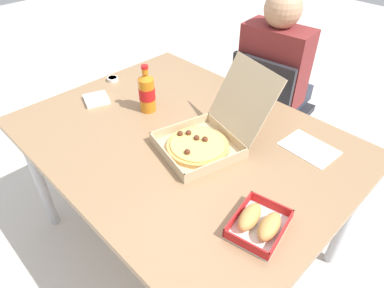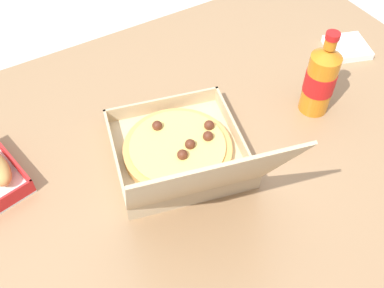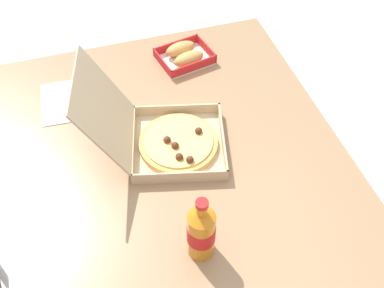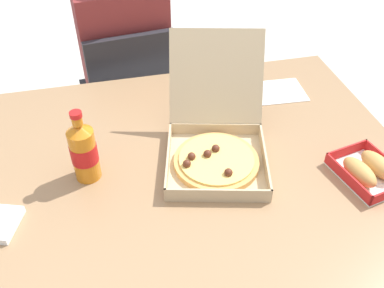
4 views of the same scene
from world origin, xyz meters
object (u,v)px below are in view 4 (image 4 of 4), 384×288
at_px(chair, 130,96).
at_px(paper_menu, 275,92).
at_px(pizza_box_open, 216,146).
at_px(bread_side_box, 368,170).
at_px(cola_bottle, 84,151).
at_px(diner_person, 123,49).

relative_size(chair, paper_menu, 3.95).
height_order(pizza_box_open, bread_side_box, pizza_box_open).
height_order(chair, paper_menu, chair).
xyz_separation_m(cola_bottle, paper_menu, (0.68, 0.28, -0.09)).
distance_m(chair, cola_bottle, 0.82).
distance_m(diner_person, pizza_box_open, 0.82).
height_order(pizza_box_open, paper_menu, pizza_box_open).
xyz_separation_m(bread_side_box, paper_menu, (-0.09, 0.46, -0.02)).
bearing_deg(pizza_box_open, bread_side_box, -24.04).
bearing_deg(pizza_box_open, chair, 104.46).
distance_m(chair, diner_person, 0.21).
xyz_separation_m(chair, bread_side_box, (0.59, -0.91, 0.26)).
relative_size(bread_side_box, paper_menu, 1.03).
bearing_deg(paper_menu, pizza_box_open, -133.27).
bearing_deg(bread_side_box, paper_menu, 101.41).
height_order(diner_person, pizza_box_open, diner_person).
bearing_deg(paper_menu, bread_side_box, -75.29).
relative_size(diner_person, paper_menu, 5.48).
relative_size(chair, cola_bottle, 3.71).
xyz_separation_m(diner_person, cola_bottle, (-0.18, -0.79, 0.12)).
bearing_deg(chair, cola_bottle, -104.12).
relative_size(chair, pizza_box_open, 1.73).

